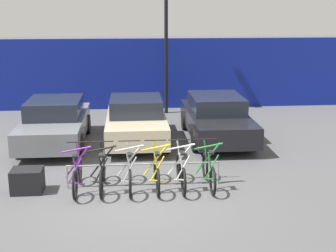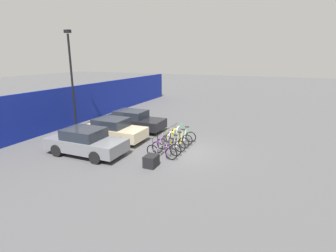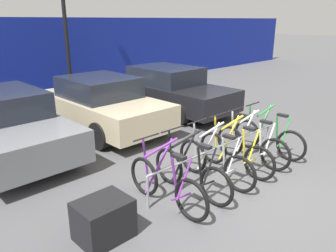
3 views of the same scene
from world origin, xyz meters
TOP-DOWN VIEW (x-y plane):
  - ground_plane at (0.00, 0.00)m, footprint 120.00×120.00m
  - hoarding_wall at (0.00, 9.50)m, footprint 36.00×0.16m
  - bike_rack at (0.15, 0.68)m, footprint 3.60×0.04m
  - bicycle_purple at (-1.38, 0.53)m, footprint 0.68×1.71m
  - bicycle_black at (-0.81, 0.53)m, footprint 0.68×1.71m
  - bicycle_silver at (-0.17, 0.53)m, footprint 0.68×1.71m
  - bicycle_yellow at (0.45, 0.53)m, footprint 0.68×1.71m
  - bicycle_white at (1.02, 0.53)m, footprint 0.68×1.71m
  - bicycle_green at (1.67, 0.53)m, footprint 0.68×1.71m
  - car_grey at (-2.43, 4.42)m, footprint 1.91×4.22m
  - car_beige at (0.05, 4.47)m, footprint 1.91×4.00m
  - car_black at (2.61, 4.61)m, footprint 1.91×4.47m
  - cargo_crate at (-2.51, 0.55)m, footprint 0.70×0.56m

SIDE VIEW (x-z plane):
  - ground_plane at x=0.00m, z-range 0.00..0.00m
  - cargo_crate at x=-2.51m, z-range 0.00..0.55m
  - bicycle_purple at x=-1.38m, z-range -0.15..0.90m
  - bicycle_black at x=-0.81m, z-range -0.15..0.90m
  - bicycle_silver at x=-0.17m, z-range -0.15..0.90m
  - bicycle_yellow at x=0.45m, z-range -0.15..0.90m
  - bicycle_white at x=1.02m, z-range -0.15..0.90m
  - bicycle_green at x=1.67m, z-range -0.15..0.90m
  - bike_rack at x=0.15m, z-range 0.20..0.77m
  - car_beige at x=0.05m, z-range -0.01..1.39m
  - car_grey at x=-2.43m, z-range -0.01..1.39m
  - car_black at x=2.61m, z-range -0.01..1.39m
  - hoarding_wall at x=0.00m, z-range 0.00..2.88m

